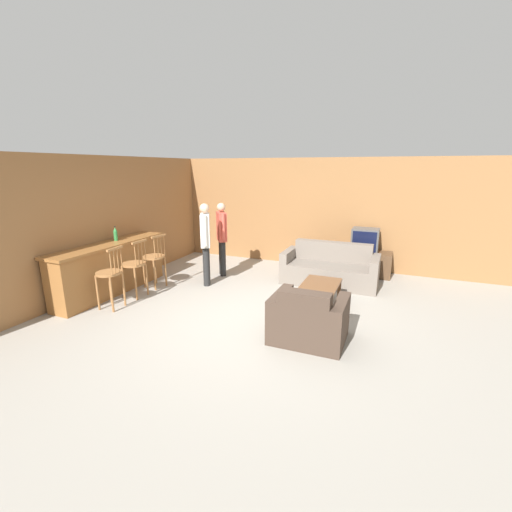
# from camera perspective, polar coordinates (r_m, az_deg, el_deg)

# --- Properties ---
(ground_plane) EXTENTS (24.00, 24.00, 0.00)m
(ground_plane) POSITION_cam_1_polar(r_m,az_deg,el_deg) (5.58, -1.71, -10.66)
(ground_plane) COLOR gray
(wall_back) EXTENTS (9.40, 0.08, 2.60)m
(wall_back) POSITION_cam_1_polar(r_m,az_deg,el_deg) (8.54, 8.28, 7.19)
(wall_back) COLOR olive
(wall_back) RESTS_ON ground_plane
(wall_left) EXTENTS (0.08, 8.61, 2.60)m
(wall_left) POSITION_cam_1_polar(r_m,az_deg,el_deg) (8.03, -19.53, 6.04)
(wall_left) COLOR olive
(wall_left) RESTS_ON ground_plane
(bar_counter) EXTENTS (0.55, 2.52, 0.98)m
(bar_counter) POSITION_cam_1_polar(r_m,az_deg,el_deg) (7.16, -23.00, -1.84)
(bar_counter) COLOR brown
(bar_counter) RESTS_ON ground_plane
(bar_chair_near) EXTENTS (0.45, 0.45, 1.09)m
(bar_chair_near) POSITION_cam_1_polar(r_m,az_deg,el_deg) (6.35, -23.15, -3.15)
(bar_chair_near) COLOR #996638
(bar_chair_near) RESTS_ON ground_plane
(bar_chair_mid) EXTENTS (0.44, 0.44, 1.09)m
(bar_chair_mid) POSITION_cam_1_polar(r_m,az_deg,el_deg) (6.76, -19.56, -1.77)
(bar_chair_mid) COLOR #996638
(bar_chair_mid) RESTS_ON ground_plane
(bar_chair_far) EXTENTS (0.48, 0.48, 1.09)m
(bar_chair_far) POSITION_cam_1_polar(r_m,az_deg,el_deg) (7.17, -16.55, -0.60)
(bar_chair_far) COLOR #996638
(bar_chair_far) RESTS_ON ground_plane
(couch_far) EXTENTS (1.94, 0.85, 0.84)m
(couch_far) POSITION_cam_1_polar(r_m,az_deg,el_deg) (7.33, 12.22, -2.19)
(couch_far) COLOR #70665B
(couch_far) RESTS_ON ground_plane
(armchair_near) EXTENTS (1.02, 0.81, 0.82)m
(armchair_near) POSITION_cam_1_polar(r_m,az_deg,el_deg) (4.91, 8.68, -10.56)
(armchair_near) COLOR #423328
(armchair_near) RESTS_ON ground_plane
(coffee_table) EXTENTS (0.62, 0.93, 0.42)m
(coffee_table) POSITION_cam_1_polar(r_m,az_deg,el_deg) (6.06, 10.62, -5.16)
(coffee_table) COLOR brown
(coffee_table) RESTS_ON ground_plane
(tv_unit) EXTENTS (1.20, 0.52, 0.54)m
(tv_unit) POSITION_cam_1_polar(r_m,az_deg,el_deg) (8.13, 17.44, -1.11)
(tv_unit) COLOR #513823
(tv_unit) RESTS_ON ground_plane
(tv) EXTENTS (0.57, 0.44, 0.52)m
(tv) POSITION_cam_1_polar(r_m,az_deg,el_deg) (8.01, 17.73, 2.55)
(tv) COLOR #4C4C4C
(tv) RESTS_ON tv_unit
(bottle) EXTENTS (0.07, 0.07, 0.29)m
(bottle) POSITION_cam_1_polar(r_m,az_deg,el_deg) (7.23, -22.37, 3.40)
(bottle) COLOR #2D7F3D
(bottle) RESTS_ON bar_counter
(person_by_window) EXTENTS (0.39, 0.45, 1.63)m
(person_by_window) POSITION_cam_1_polar(r_m,az_deg,el_deg) (7.62, -5.72, 3.50)
(person_by_window) COLOR black
(person_by_window) RESTS_ON ground_plane
(person_by_counter) EXTENTS (0.37, 0.52, 1.68)m
(person_by_counter) POSITION_cam_1_polar(r_m,az_deg,el_deg) (7.02, -8.41, 2.70)
(person_by_counter) COLOR black
(person_by_counter) RESTS_ON ground_plane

